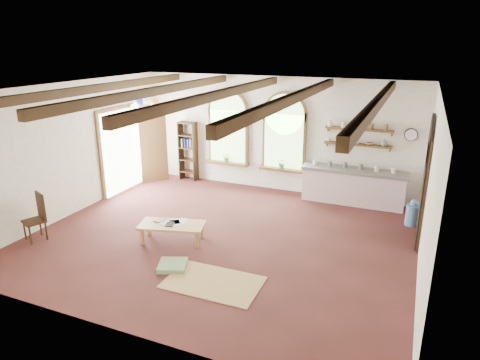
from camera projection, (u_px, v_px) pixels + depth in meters
The scene contains 27 objects.
floor at pixel (222, 237), 9.41m from camera, with size 8.00×8.00×0.00m, color #512221.
ceiling_beams at pixel (220, 94), 8.44m from camera, with size 6.20×6.80×0.18m, color #321D0F, non-canonical shape.
window_left at pixel (228, 130), 12.42m from camera, with size 1.30×0.28×2.20m.
window_right at pixel (284, 135), 11.79m from camera, with size 1.30×0.28×2.20m.
left_doorway at pixel (122, 150), 12.09m from camera, with size 0.10×1.90×2.50m, color brown.
right_doorway at pixel (423, 192), 8.92m from camera, with size 0.10×1.30×2.40m, color black.
kitchen_counter at pixel (353, 186), 11.21m from camera, with size 2.68×0.62×0.94m.
wall_shelf_lower at pixel (358, 145), 11.03m from camera, with size 1.70×0.24×0.04m, color brown.
wall_shelf_upper at pixel (359, 129), 10.91m from camera, with size 1.70×0.24×0.04m, color brown.
wall_clock at pixel (411, 135), 10.52m from camera, with size 0.32×0.32×0.04m, color black.
bookshelf at pixel (188, 151), 13.03m from camera, with size 0.53×0.32×1.80m.
coffee_table at pixel (172, 226), 9.10m from camera, with size 1.50×0.98×0.39m.
side_chair at pixel (36, 227), 9.20m from camera, with size 0.54×0.54×1.03m.
floor_mat at pixel (213, 282), 7.62m from camera, with size 1.70×1.05×0.02m, color tan.
floor_cushion at pixel (173, 265), 8.12m from camera, with size 0.52×0.52×0.09m, color #708E62.
water_jug_a at pixel (384, 198), 10.99m from camera, with size 0.29×0.29×0.56m.
water_jug_b at pixel (413, 214), 9.92m from camera, with size 0.33×0.33×0.63m.
balloon_cluster at pixel (146, 107), 11.96m from camera, with size 0.81×0.93×1.16m.
table_book at pixel (156, 219), 9.30m from camera, with size 0.18×0.26×0.02m, color olive.
tablet at pixel (170, 224), 9.06m from camera, with size 0.17×0.24×0.01m, color black.
potted_plant_left at pixel (227, 157), 12.57m from camera, with size 0.27×0.23×0.30m, color #598C4C.
potted_plant_right at pixel (282, 163), 11.94m from camera, with size 0.27×0.23×0.30m, color #598C4C.
shelf_cup_a at pixel (329, 140), 11.29m from camera, with size 0.12×0.10×0.10m, color white.
shelf_cup_b at pixel (342, 141), 11.16m from camera, with size 0.10×0.10×0.09m, color beige.
shelf_bowl_a at pixel (356, 143), 11.04m from camera, with size 0.22×0.22×0.05m, color beige.
shelf_bowl_b at pixel (370, 144), 10.91m from camera, with size 0.20×0.20×0.06m, color #8C664C.
shelf_vase at pixel (384, 142), 10.76m from camera, with size 0.18×0.18×0.19m, color slate.
Camera 1 is at (3.69, -7.72, 4.12)m, focal length 32.00 mm.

